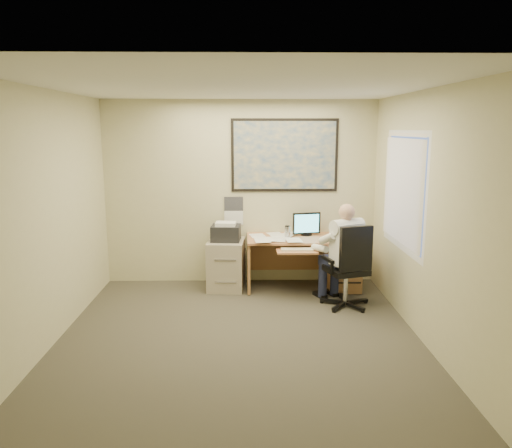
{
  "coord_description": "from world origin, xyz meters",
  "views": [
    {
      "loc": [
        0.07,
        -5.09,
        2.3
      ],
      "look_at": [
        0.21,
        1.3,
        1.06
      ],
      "focal_mm": 35.0,
      "sensor_mm": 36.0,
      "label": 1
    }
  ],
  "objects_px": {
    "office_chair": "(345,283)",
    "person": "(346,255)",
    "filing_cabinet": "(226,260)",
    "desk": "(325,258)"
  },
  "relations": [
    {
      "from": "filing_cabinet",
      "to": "person",
      "type": "distance_m",
      "value": 1.77
    },
    {
      "from": "office_chair",
      "to": "person",
      "type": "distance_m",
      "value": 0.36
    },
    {
      "from": "desk",
      "to": "office_chair",
      "type": "relative_size",
      "value": 1.45
    },
    {
      "from": "office_chair",
      "to": "person",
      "type": "height_order",
      "value": "person"
    },
    {
      "from": "filing_cabinet",
      "to": "office_chair",
      "type": "height_order",
      "value": "office_chair"
    },
    {
      "from": "desk",
      "to": "person",
      "type": "xyz_separation_m",
      "value": [
        0.15,
        -0.75,
        0.23
      ]
    },
    {
      "from": "desk",
      "to": "filing_cabinet",
      "type": "height_order",
      "value": "desk"
    },
    {
      "from": "desk",
      "to": "person",
      "type": "distance_m",
      "value": 0.8
    },
    {
      "from": "office_chair",
      "to": "person",
      "type": "xyz_separation_m",
      "value": [
        0.01,
        0.08,
        0.35
      ]
    },
    {
      "from": "filing_cabinet",
      "to": "office_chair",
      "type": "distance_m",
      "value": 1.77
    }
  ]
}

